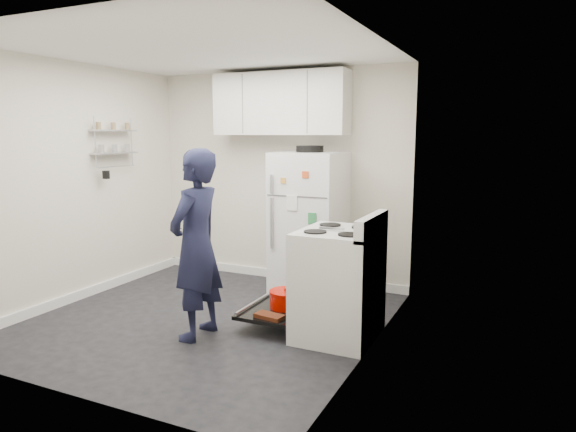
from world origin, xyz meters
The scene contains 7 objects.
room centered at (-0.03, 0.03, 1.21)m, with size 3.21×3.21×2.51m.
electric_range centered at (1.26, 0.15, 0.47)m, with size 0.66×0.76×1.10m.
open_oven_door centered at (0.71, 0.18, 0.20)m, with size 0.55×0.71×0.24m.
refrigerator centered at (0.54, 1.25, 0.79)m, with size 0.72×0.74×1.64m.
upper_cabinets centered at (0.10, 1.43, 2.10)m, with size 1.60×0.33×0.70m, color silver.
wall_shelf_rack centered at (-1.52, 0.49, 1.68)m, with size 0.14×0.60×0.61m.
person centered at (0.16, -0.36, 0.82)m, with size 0.60×0.39×1.64m, color #161832.
Camera 1 is at (2.69, -3.93, 1.76)m, focal length 32.00 mm.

